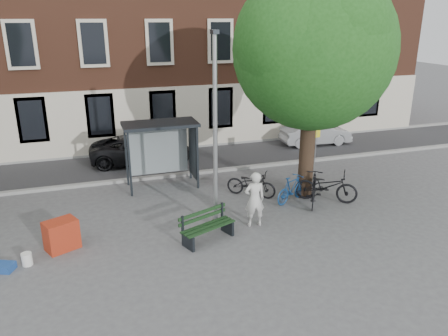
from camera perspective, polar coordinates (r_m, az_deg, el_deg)
The scene contains 20 objects.
ground at distance 14.34m, azimuth -1.07°, elevation -7.57°, with size 90.00×90.00×0.00m, color #4C4C4F.
road at distance 20.64m, azimuth -6.76°, elevation 0.85°, with size 40.00×4.00×0.01m, color #28282B.
curb_near at distance 18.77m, azimuth -5.54°, elevation -0.82°, with size 40.00×0.25×0.12m, color gray.
curb_far at distance 22.50m, azimuth -7.79°, elevation 2.51°, with size 40.00×0.25×0.12m, color gray.
building_row at distance 25.53m, azimuth -10.30°, elevation 20.14°, with size 30.00×8.00×14.00m, color brown.
lamppost at distance 13.32m, azimuth -1.14°, elevation 3.18°, with size 0.28×0.35×6.11m.
tree_right at distance 15.69m, azimuth 11.93°, elevation 15.73°, with size 5.76×5.60×8.20m.
bus_shelter at distance 17.26m, azimuth -7.05°, elevation 3.80°, with size 2.85×1.45×2.62m.
painter at distance 14.03m, azimuth 4.01°, elevation -4.09°, with size 0.67×0.44×1.84m, color silver.
bench at distance 13.33m, azimuth -2.22°, elevation -7.78°, with size 1.84×1.17×0.91m.
bike_a at distance 16.45m, azimuth 3.57°, elevation -2.05°, with size 0.67×1.92×1.01m, color black.
bike_b at distance 16.14m, azimuth 8.84°, elevation -2.69°, with size 0.47×1.67×1.00m, color navy.
bike_c at distance 16.39m, azimuth 13.21°, elevation -2.30°, with size 0.79×2.25×1.18m, color black.
bike_d at distance 16.03m, azimuth 11.65°, elevation -2.69°, with size 0.55×1.96×1.18m, color black.
car_dark at distance 20.55m, azimuth -10.77°, elevation 2.41°, with size 2.12×4.60×1.28m, color black.
car_silver at distance 23.66m, azimuth 11.87°, elevation 4.48°, with size 1.29×3.71×1.22m, color #96989D.
red_stand at distance 13.67m, azimuth -20.46°, elevation -8.20°, with size 0.90×0.60×0.90m, color #A12B15.
blue_crate at distance 13.38m, azimuth -26.88°, elevation -11.48°, with size 0.55×0.40×0.20m, color navy.
bucket_b at distance 13.33m, azimuth -24.34°, elevation -10.79°, with size 0.28×0.28×0.36m, color silver.
notice_sign at distance 18.89m, azimuth 11.94°, elevation 3.72°, with size 0.36×0.07×2.09m.
Camera 1 is at (-3.71, -12.25, 6.46)m, focal length 35.00 mm.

